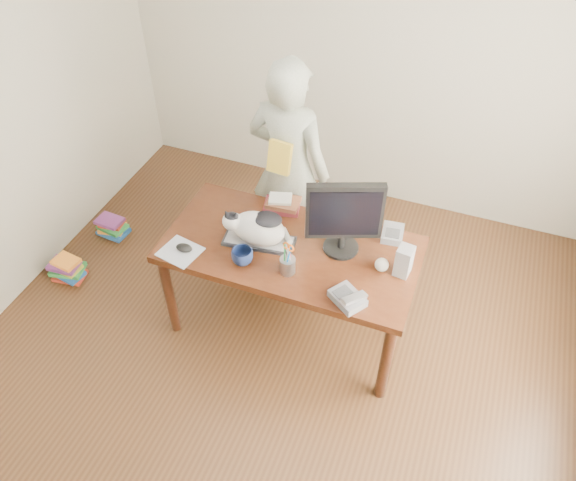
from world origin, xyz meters
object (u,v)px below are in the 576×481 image
(cat, at_px, (256,227))
(phone, at_px, (348,298))
(calculator, at_px, (393,233))
(book_pile_b, at_px, (112,226))
(coffee_mug, at_px, (242,256))
(speaker, at_px, (404,261))
(person, at_px, (289,169))
(monitor, at_px, (344,215))
(mouse, at_px, (184,248))
(baseball, at_px, (382,265))
(book_stack, at_px, (282,204))
(pen_cup, at_px, (288,264))
(book_pile_a, at_px, (67,269))
(desk, at_px, (295,255))
(keyboard, at_px, (259,241))

(cat, distance_m, phone, 0.73)
(calculator, relative_size, book_pile_b, 0.74)
(coffee_mug, relative_size, speaker, 0.66)
(coffee_mug, xyz_separation_m, person, (-0.03, 0.88, 0.04))
(monitor, distance_m, book_pile_b, 2.26)
(mouse, height_order, book_pile_b, mouse)
(coffee_mug, height_order, baseball, coffee_mug)
(monitor, bearing_deg, mouse, 179.59)
(speaker, bearing_deg, book_stack, 168.90)
(monitor, bearing_deg, cat, 171.50)
(calculator, bearing_deg, phone, -106.61)
(pen_cup, distance_m, book_pile_a, 1.95)
(desk, distance_m, cat, 0.37)
(monitor, xyz_separation_m, person, (-0.56, 0.57, -0.20))
(desk, relative_size, person, 0.95)
(mouse, xyz_separation_m, calculator, (1.18, 0.59, 0.00))
(baseball, distance_m, book_pile_b, 2.43)
(person, xyz_separation_m, book_pile_b, (-1.46, -0.30, -0.77))
(pen_cup, relative_size, speaker, 1.20)
(keyboard, relative_size, person, 0.28)
(pen_cup, xyz_separation_m, book_pile_a, (-1.81, 0.00, -0.73))
(desk, xyz_separation_m, coffee_mug, (-0.23, -0.31, 0.20))
(cat, relative_size, pen_cup, 1.84)
(keyboard, height_order, book_pile_a, keyboard)
(pen_cup, bearing_deg, book_stack, 114.42)
(pen_cup, bearing_deg, book_pile_b, 162.66)
(coffee_mug, distance_m, baseball, 0.84)
(coffee_mug, bearing_deg, book_stack, 85.89)
(speaker, height_order, book_pile_a, speaker)
(calculator, distance_m, person, 0.90)
(book_stack, bearing_deg, desk, -63.29)
(book_stack, xyz_separation_m, person, (-0.07, 0.32, 0.05))
(book_stack, bearing_deg, speaker, -28.52)
(baseball, bearing_deg, calculator, 90.88)
(calculator, distance_m, book_pile_a, 2.48)
(book_pile_a, relative_size, book_pile_b, 1.05)
(keyboard, bearing_deg, desk, 21.33)
(keyboard, bearing_deg, mouse, -157.63)
(desk, height_order, mouse, mouse)
(phone, height_order, baseball, phone)
(book_stack, bearing_deg, mouse, -134.89)
(person, bearing_deg, monitor, 140.74)
(baseball, height_order, book_pile_a, baseball)
(keyboard, height_order, speaker, speaker)
(book_stack, relative_size, book_pile_a, 0.99)
(mouse, height_order, phone, phone)
(monitor, xyz_separation_m, book_pile_a, (-2.05, -0.28, -0.95))
(mouse, xyz_separation_m, speaker, (1.30, 0.30, 0.08))
(book_pile_b, bearing_deg, speaker, -7.56)
(phone, xyz_separation_m, speaker, (0.24, 0.33, 0.07))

